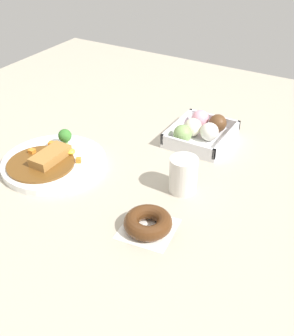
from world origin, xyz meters
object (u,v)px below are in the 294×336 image
Objects in this scene: curry_plate at (53,161)px; donut_box at (201,131)px; coffee_mug at (183,175)px; chocolate_ring_donut at (148,223)px.

donut_box is (-0.33, 0.28, 0.01)m from curry_plate.
coffee_mug is (-0.08, 0.35, 0.03)m from curry_plate.
chocolate_ring_donut is (0.09, 0.35, 0.00)m from curry_plate.
coffee_mug is at bearing 102.31° from curry_plate.
curry_plate is 3.06× the size of coffee_mug.
chocolate_ring_donut is (0.42, 0.07, -0.01)m from donut_box.
donut_box is 0.26m from coffee_mug.
coffee_mug is at bearing 14.80° from donut_box.
curry_plate reaches higher than donut_box.
curry_plate is 2.16× the size of chocolate_ring_donut.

